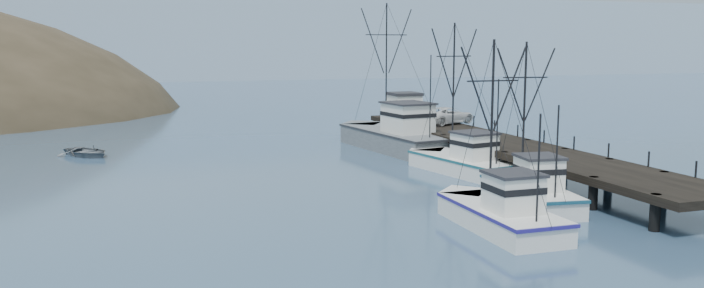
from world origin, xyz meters
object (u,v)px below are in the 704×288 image
object	(u,v)px
pier_shed	(404,106)
pickup_truck	(447,115)
trawler_near	(528,192)
work_vessel	(395,136)
motorboat	(87,156)
trawler_mid	(498,213)
trawler_far	(461,161)
pier	(500,145)

from	to	relation	value
pier_shed	pickup_truck	world-z (taller)	pier_shed
pickup_truck	pier_shed	bearing A→B (deg)	2.99
trawler_near	pier_shed	bearing A→B (deg)	81.25
work_vessel	motorboat	size ratio (longest dim) A/B	3.24
pickup_truck	trawler_mid	bearing A→B (deg)	137.74
pickup_truck	trawler_near	bearing A→B (deg)	143.69
trawler_near	motorboat	xyz separation A→B (m)	(-26.38, 28.51, -0.82)
trawler_far	pier	bearing A→B (deg)	19.85
work_vessel	trawler_near	bearing A→B (deg)	-91.90
pier	pickup_truck	world-z (taller)	pickup_truck
pickup_truck	motorboat	size ratio (longest dim) A/B	1.14
trawler_far	pickup_truck	world-z (taller)	trawler_far
motorboat	pier_shed	bearing A→B (deg)	-31.58
pier_shed	trawler_far	bearing A→B (deg)	-100.14
work_vessel	motorboat	bearing A→B (deg)	169.33
pier	trawler_mid	world-z (taller)	trawler_mid
pier	work_vessel	xyz separation A→B (m)	(-4.82, 10.69, -0.46)
trawler_mid	trawler_far	distance (m)	16.23
pier	trawler_mid	bearing A→B (deg)	-121.03
pickup_truck	motorboat	xyz separation A→B (m)	(-33.34, 3.56, -2.83)
trawler_mid	pier_shed	xyz separation A→B (m)	(9.14, 34.26, 2.60)
trawler_near	pier_shed	world-z (taller)	trawler_near
trawler_mid	pickup_truck	distance (m)	31.25
pier	trawler_far	world-z (taller)	trawler_far
trawler_mid	trawler_far	xyz separation A→B (m)	(5.73, 15.19, 0.00)
pier	pier_shed	xyz separation A→B (m)	(-0.94, 17.50, 1.73)
pier	trawler_mid	xyz separation A→B (m)	(-10.08, -16.76, -0.87)
trawler_near	pickup_truck	xyz separation A→B (m)	(6.96, 24.94, 2.01)
trawler_far	pier_shed	bearing A→B (deg)	79.86
trawler_mid	pier_shed	bearing A→B (deg)	75.06
trawler_mid	trawler_near	bearing A→B (deg)	42.16
trawler_far	motorboat	distance (m)	32.65
trawler_near	motorboat	world-z (taller)	trawler_near
trawler_mid	work_vessel	size ratio (longest dim) A/B	0.61
trawler_near	trawler_far	xyz separation A→B (m)	(1.24, 11.12, 0.00)
trawler_mid	pier	bearing A→B (deg)	58.97
pier	motorboat	size ratio (longest dim) A/B	8.41
trawler_far	pier_shed	xyz separation A→B (m)	(3.41, 19.07, 2.60)
pier	trawler_far	bearing A→B (deg)	-160.15
work_vessel	pier_shed	world-z (taller)	work_vessel
trawler_far	pier_shed	size ratio (longest dim) A/B	3.67
trawler_far	pier_shed	world-z (taller)	trawler_far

